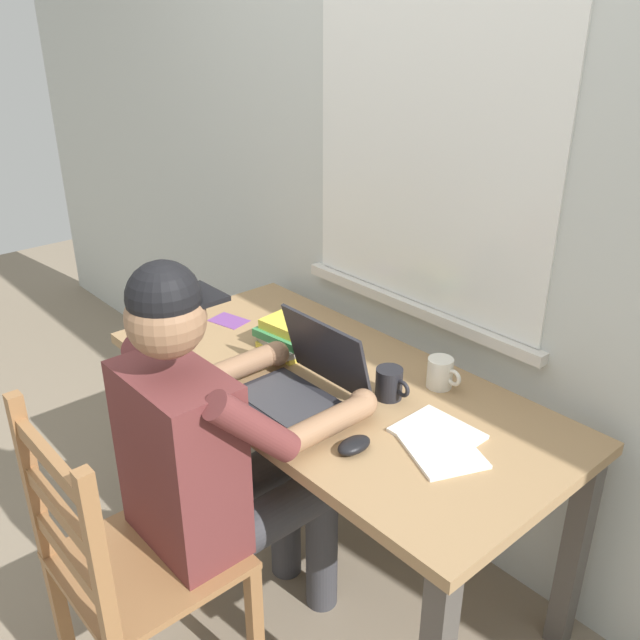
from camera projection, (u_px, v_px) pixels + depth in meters
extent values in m
plane|color=gray|center=(330.00, 561.00, 2.37)|extent=(8.00, 8.00, 0.00)
cube|color=beige|center=(438.00, 167.00, 2.08)|extent=(6.00, 0.04, 2.60)
cube|color=white|center=(425.00, 162.00, 2.08)|extent=(0.93, 0.01, 0.92)
cube|color=beige|center=(415.00, 307.00, 2.28)|extent=(0.99, 0.06, 0.04)
cube|color=#9E7A51|center=(331.00, 386.00, 2.07)|extent=(1.48, 0.71, 0.03)
cube|color=#4C4742|center=(143.00, 426.00, 2.51)|extent=(0.06, 0.06, 0.68)
cube|color=#4C4742|center=(274.00, 372.00, 2.88)|extent=(0.06, 0.06, 0.68)
cube|color=#4C4742|center=(574.00, 553.00, 1.94)|extent=(0.06, 0.06, 0.68)
cube|color=brown|center=(181.00, 459.00, 1.74)|extent=(0.34, 0.20, 0.50)
sphere|color=#936B4C|center=(166.00, 319.00, 1.57)|extent=(0.19, 0.19, 0.19)
sphere|color=black|center=(164.00, 298.00, 1.55)|extent=(0.17, 0.17, 0.17)
cube|color=black|center=(197.00, 296.00, 1.61)|extent=(0.13, 0.10, 0.01)
cylinder|color=#38383D|center=(231.00, 488.00, 2.02)|extent=(0.13, 0.40, 0.13)
cylinder|color=#38383D|center=(268.00, 519.00, 1.90)|extent=(0.13, 0.40, 0.13)
cylinder|color=#38383D|center=(285.00, 517.00, 2.24)|extent=(0.10, 0.10, 0.45)
cylinder|color=#38383D|center=(322.00, 547.00, 2.12)|extent=(0.10, 0.10, 0.45)
cylinder|color=brown|center=(166.00, 365.00, 1.86)|extent=(0.10, 0.25, 0.25)
cylinder|color=#936B4C|center=(237.00, 367.00, 2.04)|extent=(0.07, 0.28, 0.07)
sphere|color=#936B4C|center=(276.00, 354.00, 2.11)|extent=(0.08, 0.08, 0.08)
cylinder|color=brown|center=(253.00, 427.00, 1.59)|extent=(0.10, 0.25, 0.25)
cylinder|color=#936B4C|center=(327.00, 424.00, 1.77)|extent=(0.07, 0.28, 0.07)
sphere|color=#936B4C|center=(363.00, 403.00, 1.86)|extent=(0.08, 0.08, 0.08)
cube|color=olive|center=(149.00, 560.00, 1.78)|extent=(0.42, 0.42, 0.02)
cube|color=olive|center=(255.00, 628.00, 1.86)|extent=(0.04, 0.04, 0.43)
cube|color=olive|center=(182.00, 551.00, 2.11)|extent=(0.04, 0.04, 0.43)
cube|color=olive|center=(62.00, 617.00, 1.89)|extent=(0.04, 0.04, 0.43)
cube|color=olive|center=(99.00, 565.00, 1.43)|extent=(0.04, 0.04, 0.48)
cube|color=olive|center=(31.00, 478.00, 1.69)|extent=(0.04, 0.04, 0.48)
cube|color=olive|center=(70.00, 558.00, 1.61)|extent=(0.36, 0.02, 0.04)
cube|color=olive|center=(61.00, 511.00, 1.55)|extent=(0.36, 0.02, 0.04)
cube|color=olive|center=(51.00, 460.00, 1.49)|extent=(0.36, 0.02, 0.04)
cube|color=#232328|center=(288.00, 404.00, 1.93)|extent=(0.33, 0.23, 0.02)
cube|color=#38383D|center=(288.00, 401.00, 1.93)|extent=(0.29, 0.17, 0.00)
cube|color=#232328|center=(326.00, 353.00, 1.97)|extent=(0.33, 0.07, 0.22)
cube|color=#4C515B|center=(326.00, 353.00, 1.97)|extent=(0.29, 0.05, 0.18)
ellipsoid|color=black|center=(354.00, 445.00, 1.74)|extent=(0.06, 0.10, 0.03)
cylinder|color=silver|center=(440.00, 373.00, 2.01)|extent=(0.08, 0.08, 0.09)
torus|color=silver|center=(453.00, 378.00, 1.98)|extent=(0.05, 0.01, 0.05)
cylinder|color=black|center=(389.00, 383.00, 1.96)|extent=(0.08, 0.08, 0.09)
torus|color=black|center=(402.00, 389.00, 1.92)|extent=(0.05, 0.01, 0.05)
cube|color=gold|center=(289.00, 347.00, 2.25)|extent=(0.18, 0.14, 0.02)
cube|color=gray|center=(287.00, 343.00, 2.23)|extent=(0.20, 0.15, 0.02)
cube|color=#38844C|center=(287.00, 335.00, 2.23)|extent=(0.21, 0.15, 0.03)
cube|color=gold|center=(286.00, 325.00, 2.23)|extent=(0.16, 0.13, 0.03)
cube|color=white|center=(437.00, 433.00, 1.80)|extent=(0.21, 0.18, 0.01)
cube|color=white|center=(439.00, 447.00, 1.75)|extent=(0.28, 0.25, 0.01)
cube|color=#7A4293|center=(229.00, 321.00, 2.45)|extent=(0.15, 0.12, 0.00)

